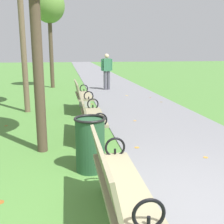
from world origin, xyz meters
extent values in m
plane|color=#4C7F38|center=(0.00, 0.00, 0.00)|extent=(80.00, 80.00, 0.00)
cube|color=slate|center=(1.38, 18.00, 0.01)|extent=(2.75, 44.00, 0.02)
cube|color=gray|center=(-0.45, 0.02, 0.47)|extent=(0.45, 1.60, 0.05)
cube|color=gray|center=(-0.64, 0.02, 0.70)|extent=(0.13, 1.60, 0.40)
cube|color=#A8A59E|center=(-0.45, 0.76, 0.23)|extent=(0.20, 0.12, 0.45)
torus|color=black|center=(-0.39, -0.74, 0.59)|extent=(0.27, 0.03, 0.27)
cylinder|color=black|center=(-0.39, -0.74, 0.51)|extent=(0.03, 0.03, 0.12)
torus|color=black|center=(-0.39, 0.78, 0.59)|extent=(0.27, 0.03, 0.27)
cylinder|color=black|center=(-0.39, 0.78, 0.51)|extent=(0.03, 0.03, 0.12)
cube|color=gray|center=(-0.45, 2.99, 0.47)|extent=(0.46, 1.61, 0.05)
cube|color=gray|center=(-0.64, 2.99, 0.70)|extent=(0.15, 1.60, 0.40)
cube|color=#A8A59E|center=(-0.46, 2.25, 0.23)|extent=(0.20, 0.12, 0.45)
cube|color=#A8A59E|center=(-0.44, 3.73, 0.23)|extent=(0.20, 0.12, 0.45)
torus|color=black|center=(-0.40, 2.23, 0.59)|extent=(0.27, 0.03, 0.27)
cylinder|color=black|center=(-0.40, 2.23, 0.51)|extent=(0.03, 0.03, 0.12)
torus|color=black|center=(-0.38, 3.75, 0.59)|extent=(0.27, 0.03, 0.27)
cylinder|color=black|center=(-0.38, 3.75, 0.51)|extent=(0.03, 0.03, 0.12)
cube|color=gray|center=(-0.45, 5.69, 0.47)|extent=(0.47, 1.61, 0.05)
cube|color=gray|center=(-0.64, 5.68, 0.70)|extent=(0.15, 1.60, 0.40)
cube|color=#A8A59E|center=(-0.44, 4.95, 0.23)|extent=(0.20, 0.12, 0.45)
cube|color=#A8A59E|center=(-0.46, 6.43, 0.23)|extent=(0.20, 0.12, 0.45)
torus|color=black|center=(-0.38, 4.93, 0.59)|extent=(0.27, 0.03, 0.27)
cylinder|color=black|center=(-0.38, 4.93, 0.51)|extent=(0.03, 0.03, 0.12)
torus|color=black|center=(-0.40, 6.45, 0.59)|extent=(0.27, 0.03, 0.27)
cylinder|color=black|center=(-0.40, 6.45, 0.51)|extent=(0.03, 0.03, 0.12)
cylinder|color=#4C3D2D|center=(-1.44, 2.43, 1.69)|extent=(0.18, 0.18, 3.38)
cylinder|color=brown|center=(-2.13, 5.89, 2.02)|extent=(0.16, 0.16, 4.04)
cylinder|color=#4C3D2D|center=(-1.60, 11.40, 1.66)|extent=(0.19, 0.19, 3.31)
ellipsoid|color=#5B8438|center=(-1.60, 11.40, 3.82)|extent=(1.44, 1.44, 1.58)
cylinder|color=#4C4C56|center=(0.81, 10.09, 0.45)|extent=(0.14, 0.14, 0.85)
cylinder|color=#4C4C56|center=(0.97, 10.11, 0.45)|extent=(0.14, 0.14, 0.85)
cube|color=#33724C|center=(0.89, 10.10, 1.15)|extent=(0.36, 0.26, 0.56)
sphere|color=beige|center=(0.89, 10.10, 1.54)|extent=(0.20, 0.20, 0.20)
cylinder|color=#33724C|center=(0.67, 10.08, 1.15)|extent=(0.09, 0.09, 0.52)
cylinder|color=#33724C|center=(1.11, 10.13, 1.15)|extent=(0.09, 0.09, 0.52)
cylinder|color=#234C2D|center=(-0.65, 1.44, 0.40)|extent=(0.44, 0.44, 0.80)
torus|color=black|center=(-0.65, 1.44, 0.82)|extent=(0.48, 0.48, 0.04)
cylinder|color=#AD6B23|center=(-1.79, 8.57, 0.00)|extent=(0.09, 0.09, 0.00)
cylinder|color=#93511E|center=(-0.12, 6.80, 0.00)|extent=(0.14, 0.14, 0.00)
cylinder|color=#93511E|center=(-0.36, 0.06, 0.00)|extent=(0.11, 0.11, 0.00)
cylinder|color=#93511E|center=(-1.80, 6.24, 0.00)|extent=(0.09, 0.09, 0.00)
cylinder|color=#BC842D|center=(0.30, 2.25, 0.02)|extent=(0.12, 0.12, 0.00)
cylinder|color=#93511E|center=(-2.46, 4.35, 0.00)|extent=(0.12, 0.12, 0.00)
cylinder|color=gold|center=(1.42, 8.24, 0.02)|extent=(0.14, 0.14, 0.00)
cylinder|color=brown|center=(2.31, 6.65, 0.02)|extent=(0.14, 0.14, 0.00)
cylinder|color=#BC842D|center=(1.33, 1.58, 0.02)|extent=(0.12, 0.12, 0.00)
cylinder|color=#93511E|center=(2.22, 7.67, 0.02)|extent=(0.08, 0.08, 0.00)
cylinder|color=#BC842D|center=(0.75, 4.24, 0.02)|extent=(0.10, 0.10, 0.00)
cylinder|color=gold|center=(-0.24, 0.93, 0.00)|extent=(0.15, 0.15, 0.00)
cylinder|color=#93511E|center=(-1.83, 0.69, 0.00)|extent=(0.14, 0.14, 0.00)
camera|label=1|loc=(-0.99, -2.59, 1.82)|focal=44.91mm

